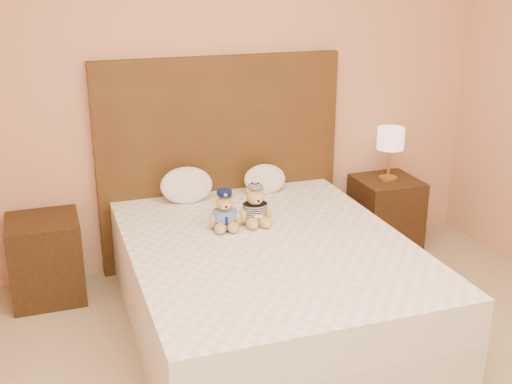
% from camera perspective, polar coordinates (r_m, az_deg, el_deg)
% --- Properties ---
extents(room_walls, '(4.04, 4.52, 2.72)m').
position_cam_1_polar(room_walls, '(2.76, 6.76, 13.75)').
color(room_walls, tan).
rests_on(room_walls, ground).
extents(bed, '(1.60, 2.00, 0.55)m').
position_cam_1_polar(bed, '(3.88, 1.12, -8.19)').
color(bed, white).
rests_on(bed, ground).
extents(headboard, '(1.75, 0.08, 1.50)m').
position_cam_1_polar(headboard, '(4.59, -3.17, 2.68)').
color(headboard, '#4D3317').
rests_on(headboard, ground).
extents(nightstand_left, '(0.45, 0.45, 0.55)m').
position_cam_1_polar(nightstand_left, '(4.41, -18.16, -5.67)').
color(nightstand_left, '#372211').
rests_on(nightstand_left, ground).
extents(nightstand_right, '(0.45, 0.45, 0.55)m').
position_cam_1_polar(nightstand_right, '(5.04, 11.42, -1.86)').
color(nightstand_right, '#372211').
rests_on(nightstand_right, ground).
extents(lamp, '(0.20, 0.20, 0.40)m').
position_cam_1_polar(lamp, '(4.86, 11.87, 4.45)').
color(lamp, gold).
rests_on(lamp, nightstand_right).
extents(teddy_police, '(0.24, 0.23, 0.25)m').
position_cam_1_polar(teddy_police, '(3.90, -2.81, -1.60)').
color(teddy_police, tan).
rests_on(teddy_police, bed).
extents(teddy_prisoner, '(0.23, 0.22, 0.25)m').
position_cam_1_polar(teddy_prisoner, '(3.97, -0.08, -1.18)').
color(teddy_prisoner, tan).
rests_on(teddy_prisoner, bed).
extents(pillow_left, '(0.36, 0.23, 0.26)m').
position_cam_1_polar(pillow_left, '(4.38, -6.20, 0.75)').
color(pillow_left, white).
rests_on(pillow_left, bed).
extents(pillow_right, '(0.31, 0.20, 0.22)m').
position_cam_1_polar(pillow_right, '(4.54, 0.80, 1.27)').
color(pillow_right, white).
rests_on(pillow_right, bed).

